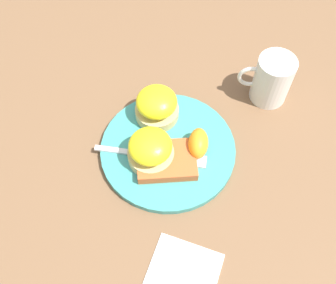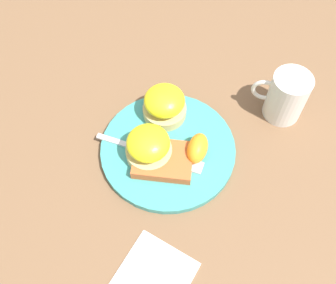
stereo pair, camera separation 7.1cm
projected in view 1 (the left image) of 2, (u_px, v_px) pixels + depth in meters
The scene contains 9 objects.
ground_plane at pixel (168, 151), 0.74m from camera, with size 1.10×1.10×0.00m, color brown.
plate at pixel (168, 149), 0.74m from camera, with size 0.25×0.25×0.01m, color teal.
sandwich_benedict_left at pixel (157, 106), 0.74m from camera, with size 0.08×0.08×0.06m.
sandwich_benedict_right at pixel (150, 149), 0.69m from camera, with size 0.08×0.08×0.06m.
hashbrown_patty at pixel (168, 161), 0.70m from camera, with size 0.11×0.08×0.02m, color #B85429.
orange_wedge at pixel (198, 142), 0.71m from camera, with size 0.06×0.04×0.04m, color orange.
fork at pixel (158, 156), 0.72m from camera, with size 0.21×0.03×0.00m.
cup at pixel (272, 79), 0.77m from camera, with size 0.11×0.07×0.10m.
napkin at pixel (182, 276), 0.62m from camera, with size 0.11×0.11×0.00m, color white.
Camera 1 is at (-0.03, 0.37, 0.64)m, focal length 42.00 mm.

